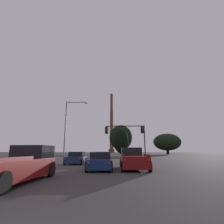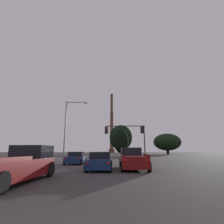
{
  "view_description": "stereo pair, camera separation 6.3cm",
  "coord_description": "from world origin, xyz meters",
  "px_view_note": "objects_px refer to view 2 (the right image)",
  "views": [
    {
      "loc": [
        1.8,
        -2.11,
        1.49
      ],
      "look_at": [
        0.01,
        49.91,
        13.21
      ],
      "focal_mm": 28.0,
      "sensor_mm": 36.0,
      "label": 1
    },
    {
      "loc": [
        1.86,
        -2.11,
        1.49
      ],
      "look_at": [
        0.01,
        49.91,
        13.21
      ],
      "focal_mm": 28.0,
      "sensor_mm": 36.0,
      "label": 2
    }
  ],
  "objects_px": {
    "sedan_left_lane_front": "(76,158)",
    "street_lamp": "(69,124)",
    "traffic_light_overhead_right": "(131,133)",
    "sedan_center_lane_front": "(102,158)",
    "pickup_truck_right_lane_second": "(132,159)",
    "pickup_truck_left_lane_third": "(17,165)",
    "smokestack": "(112,129)",
    "sedan_center_lane_second": "(100,161)"
  },
  "relations": [
    {
      "from": "pickup_truck_left_lane_third",
      "to": "sedan_left_lane_front",
      "type": "bearing_deg",
      "value": 91.1
    },
    {
      "from": "pickup_truck_left_lane_third",
      "to": "street_lamp",
      "type": "height_order",
      "value": "street_lamp"
    },
    {
      "from": "sedan_center_lane_second",
      "to": "smokestack",
      "type": "bearing_deg",
      "value": 89.62
    },
    {
      "from": "sedan_left_lane_front",
      "to": "smokestack",
      "type": "distance_m",
      "value": 153.85
    },
    {
      "from": "sedan_left_lane_front",
      "to": "smokestack",
      "type": "height_order",
      "value": "smokestack"
    },
    {
      "from": "sedan_center_lane_second",
      "to": "street_lamp",
      "type": "distance_m",
      "value": 14.91
    },
    {
      "from": "pickup_truck_left_lane_third",
      "to": "pickup_truck_right_lane_second",
      "type": "height_order",
      "value": "same"
    },
    {
      "from": "traffic_light_overhead_right",
      "to": "sedan_center_lane_front",
      "type": "bearing_deg",
      "value": -121.1
    },
    {
      "from": "sedan_center_lane_second",
      "to": "street_lamp",
      "type": "relative_size",
      "value": 0.5
    },
    {
      "from": "pickup_truck_left_lane_third",
      "to": "sedan_left_lane_front",
      "type": "height_order",
      "value": "pickup_truck_left_lane_third"
    },
    {
      "from": "sedan_left_lane_front",
      "to": "street_lamp",
      "type": "xyz_separation_m",
      "value": [
        -2.81,
        5.72,
        5.13
      ]
    },
    {
      "from": "street_lamp",
      "to": "smokestack",
      "type": "distance_m",
      "value": 147.49
    },
    {
      "from": "pickup_truck_right_lane_second",
      "to": "traffic_light_overhead_right",
      "type": "xyz_separation_m",
      "value": [
        0.84,
        13.25,
        3.61
      ]
    },
    {
      "from": "pickup_truck_right_lane_second",
      "to": "smokestack",
      "type": "xyz_separation_m",
      "value": [
        -7.68,
        158.05,
        22.61
      ]
    },
    {
      "from": "traffic_light_overhead_right",
      "to": "smokestack",
      "type": "bearing_deg",
      "value": 93.37
    },
    {
      "from": "pickup_truck_right_lane_second",
      "to": "smokestack",
      "type": "distance_m",
      "value": 159.84
    },
    {
      "from": "pickup_truck_left_lane_third",
      "to": "traffic_light_overhead_right",
      "type": "xyz_separation_m",
      "value": [
        7.15,
        20.05,
        3.61
      ]
    },
    {
      "from": "street_lamp",
      "to": "traffic_light_overhead_right",
      "type": "bearing_deg",
      "value": 9.23
    },
    {
      "from": "sedan_center_lane_second",
      "to": "pickup_truck_right_lane_second",
      "type": "relative_size",
      "value": 0.86
    },
    {
      "from": "sedan_center_lane_front",
      "to": "pickup_truck_left_lane_third",
      "type": "distance_m",
      "value": 13.68
    },
    {
      "from": "sedan_center_lane_front",
      "to": "street_lamp",
      "type": "bearing_deg",
      "value": 136.89
    },
    {
      "from": "pickup_truck_right_lane_second",
      "to": "traffic_light_overhead_right",
      "type": "height_order",
      "value": "traffic_light_overhead_right"
    },
    {
      "from": "sedan_center_lane_second",
      "to": "sedan_left_lane_front",
      "type": "bearing_deg",
      "value": 116.07
    },
    {
      "from": "sedan_left_lane_front",
      "to": "street_lamp",
      "type": "bearing_deg",
      "value": 113.67
    },
    {
      "from": "sedan_left_lane_front",
      "to": "traffic_light_overhead_right",
      "type": "height_order",
      "value": "traffic_light_overhead_right"
    },
    {
      "from": "pickup_truck_left_lane_third",
      "to": "sedan_center_lane_second",
      "type": "height_order",
      "value": "pickup_truck_left_lane_third"
    },
    {
      "from": "sedan_center_lane_front",
      "to": "sedan_left_lane_front",
      "type": "xyz_separation_m",
      "value": [
        -3.12,
        -0.63,
        0.0
      ]
    },
    {
      "from": "street_lamp",
      "to": "pickup_truck_left_lane_third",
      "type": "bearing_deg",
      "value": -81.24
    },
    {
      "from": "pickup_truck_left_lane_third",
      "to": "traffic_light_overhead_right",
      "type": "relative_size",
      "value": 0.82
    },
    {
      "from": "traffic_light_overhead_right",
      "to": "sedan_left_lane_front",
      "type": "bearing_deg",
      "value": -134.33
    },
    {
      "from": "traffic_light_overhead_right",
      "to": "street_lamp",
      "type": "height_order",
      "value": "street_lamp"
    },
    {
      "from": "sedan_center_lane_front",
      "to": "sedan_left_lane_front",
      "type": "distance_m",
      "value": 3.19
    },
    {
      "from": "sedan_center_lane_front",
      "to": "pickup_truck_right_lane_second",
      "type": "distance_m",
      "value": 7.28
    },
    {
      "from": "sedan_center_lane_front",
      "to": "traffic_light_overhead_right",
      "type": "bearing_deg",
      "value": 56.45
    },
    {
      "from": "sedan_left_lane_front",
      "to": "smokestack",
      "type": "xyz_separation_m",
      "value": [
        -1.34,
        152.15,
        22.75
      ]
    },
    {
      "from": "pickup_truck_right_lane_second",
      "to": "smokestack",
      "type": "relative_size",
      "value": 0.09
    },
    {
      "from": "traffic_light_overhead_right",
      "to": "pickup_truck_left_lane_third",
      "type": "bearing_deg",
      "value": -109.62
    },
    {
      "from": "traffic_light_overhead_right",
      "to": "street_lamp",
      "type": "relative_size",
      "value": 0.71
    },
    {
      "from": "sedan_center_lane_front",
      "to": "pickup_truck_right_lane_second",
      "type": "relative_size",
      "value": 0.86
    },
    {
      "from": "pickup_truck_left_lane_third",
      "to": "sedan_center_lane_second",
      "type": "bearing_deg",
      "value": 60.04
    },
    {
      "from": "pickup_truck_right_lane_second",
      "to": "traffic_light_overhead_right",
      "type": "bearing_deg",
      "value": 85.55
    },
    {
      "from": "pickup_truck_left_lane_third",
      "to": "smokestack",
      "type": "xyz_separation_m",
      "value": [
        -1.37,
        164.85,
        22.61
      ]
    }
  ]
}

